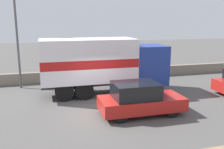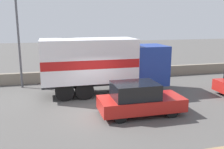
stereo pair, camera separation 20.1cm
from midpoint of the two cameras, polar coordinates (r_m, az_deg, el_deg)
The scene contains 5 objects.
ground_plane at distance 12.49m, azimuth -1.42°, elevation -8.24°, with size 80.00×80.00×0.00m, color #514F4C.
stone_wall_backdrop at distance 18.53m, azimuth -5.92°, elevation -0.15°, with size 60.00×0.35×0.79m.
street_lamp at distance 17.06m, azimuth -20.44°, elevation 10.04°, with size 0.56×0.28×6.75m.
box_truck at distance 14.88m, azimuth -1.93°, elevation 2.72°, with size 7.51×2.34×3.33m.
car_hatchback at distance 11.83m, azimuth 6.66°, elevation -5.62°, with size 3.97×1.73×1.56m.
Camera 2 is at (-2.48, -11.42, 4.40)m, focal length 40.00 mm.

